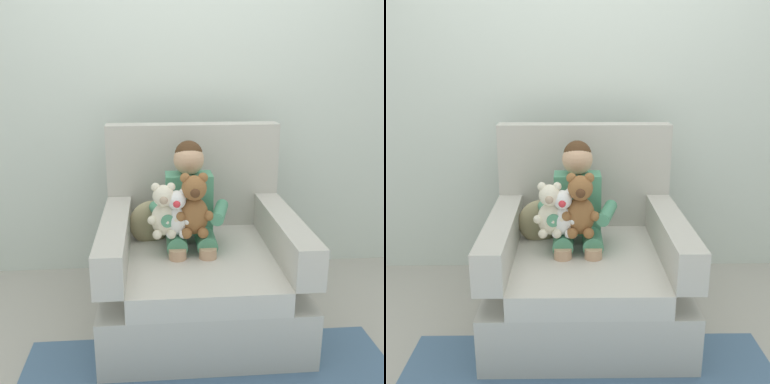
# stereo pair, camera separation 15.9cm
# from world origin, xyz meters

# --- Properties ---
(ground_plane) EXTENTS (8.00, 8.00, 0.00)m
(ground_plane) POSITION_xyz_m (0.00, 0.00, 0.00)
(ground_plane) COLOR #ADA89E
(back_wall) EXTENTS (6.00, 0.10, 2.60)m
(back_wall) POSITION_xyz_m (0.00, 0.79, 1.30)
(back_wall) COLOR silver
(back_wall) RESTS_ON ground
(armchair) EXTENTS (1.04, 1.04, 1.06)m
(armchair) POSITION_xyz_m (0.00, 0.06, 0.32)
(armchair) COLOR #BCB7AD
(armchair) RESTS_ON ground
(seated_child) EXTENTS (0.45, 0.39, 0.82)m
(seated_child) POSITION_xyz_m (-0.05, 0.10, 0.64)
(seated_child) COLOR #4C9370
(seated_child) RESTS_ON armchair
(plush_cream) EXTENTS (0.17, 0.14, 0.29)m
(plush_cream) POSITION_xyz_m (-0.19, -0.04, 0.67)
(plush_cream) COLOR silver
(plush_cream) RESTS_ON armchair
(plush_brown) EXTENTS (0.20, 0.16, 0.34)m
(plush_brown) POSITION_xyz_m (-0.03, -0.04, 0.70)
(plush_brown) COLOR brown
(plush_brown) RESTS_ON armchair
(plush_white) EXTENTS (0.15, 0.13, 0.26)m
(plush_white) POSITION_xyz_m (-0.13, -0.04, 0.66)
(plush_white) COLOR white
(plush_white) RESTS_ON armchair
(throw_pillow) EXTENTS (0.28, 0.18, 0.26)m
(throw_pillow) POSITION_xyz_m (-0.26, 0.20, 0.53)
(throw_pillow) COLOR #998C66
(throw_pillow) RESTS_ON armchair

